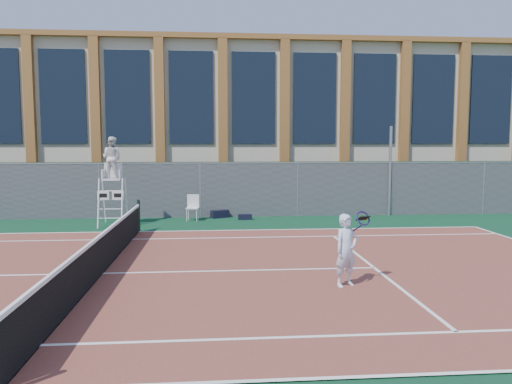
{
  "coord_description": "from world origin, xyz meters",
  "views": [
    {
      "loc": [
        2.61,
        -11.47,
        3.0
      ],
      "look_at": [
        3.8,
        3.0,
        1.59
      ],
      "focal_mm": 35.0,
      "sensor_mm": 36.0,
      "label": 1
    }
  ],
  "objects": [
    {
      "name": "umpire_chair",
      "position": [
        -1.13,
        7.04,
        2.4
      ],
      "size": [
        0.92,
        1.41,
        3.29
      ],
      "color": "white",
      "rests_on": "ground"
    },
    {
      "name": "steel_pole",
      "position": [
        9.86,
        8.7,
        1.86
      ],
      "size": [
        0.12,
        0.12,
        3.72
      ],
      "primitive_type": "cylinder",
      "color": "#9EA0A5",
      "rests_on": "ground"
    },
    {
      "name": "tennis_player",
      "position": [
        5.32,
        -1.45,
        0.8
      ],
      "size": [
        0.92,
        0.7,
        1.55
      ],
      "color": "silver",
      "rests_on": "tennis_court"
    },
    {
      "name": "ground",
      "position": [
        0.0,
        0.0,
        0.0
      ],
      "size": [
        120.0,
        120.0,
        0.0
      ],
      "primitive_type": "plane",
      "color": "#233814"
    },
    {
      "name": "plastic_chair",
      "position": [
        1.73,
        7.99,
        0.61
      ],
      "size": [
        0.52,
        0.52,
        1.01
      ],
      "color": "silver",
      "rests_on": "apron"
    },
    {
      "name": "tennis_net",
      "position": [
        0.0,
        0.0,
        0.54
      ],
      "size": [
        0.1,
        11.3,
        1.1
      ],
      "color": "black",
      "rests_on": "ground"
    },
    {
      "name": "sports_bag_near",
      "position": [
        2.78,
        8.58,
        0.16
      ],
      "size": [
        0.77,
        0.57,
        0.31
      ],
      "primitive_type": "cube",
      "rotation": [
        0.0,
        0.0,
        0.45
      ],
      "color": "black",
      "rests_on": "apron"
    },
    {
      "name": "tennis_court",
      "position": [
        0.0,
        0.0,
        0.02
      ],
      "size": [
        23.77,
        10.97,
        0.02
      ],
      "primitive_type": "cube",
      "color": "brown",
      "rests_on": "apron"
    },
    {
      "name": "hedge",
      "position": [
        0.0,
        10.0,
        1.1
      ],
      "size": [
        40.0,
        1.4,
        2.2
      ],
      "primitive_type": "cube",
      "color": "black",
      "rests_on": "ground"
    },
    {
      "name": "building",
      "position": [
        0.0,
        17.95,
        4.15
      ],
      "size": [
        45.0,
        10.6,
        8.22
      ],
      "color": "beige",
      "rests_on": "ground"
    },
    {
      "name": "apron",
      "position": [
        0.0,
        1.0,
        0.01
      ],
      "size": [
        36.0,
        20.0,
        0.01
      ],
      "primitive_type": "cube",
      "color": "#0D3922",
      "rests_on": "ground"
    },
    {
      "name": "fence",
      "position": [
        0.0,
        8.8,
        1.1
      ],
      "size": [
        40.0,
        0.06,
        2.2
      ],
      "primitive_type": null,
      "color": "#595E60",
      "rests_on": "ground"
    },
    {
      "name": "sports_bag_far",
      "position": [
        3.77,
        8.0,
        0.12
      ],
      "size": [
        0.54,
        0.26,
        0.21
      ],
      "primitive_type": "cube",
      "rotation": [
        0.0,
        0.0,
        0.05
      ],
      "color": "black",
      "rests_on": "apron"
    }
  ]
}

